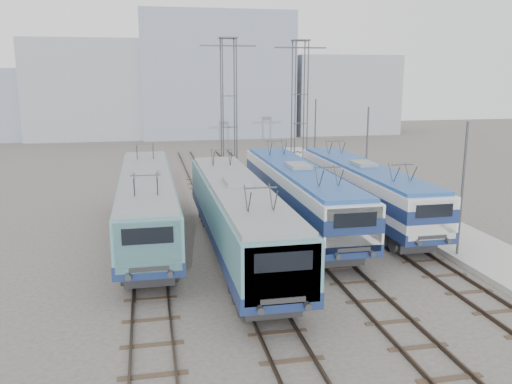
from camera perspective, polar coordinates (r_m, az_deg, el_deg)
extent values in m
plane|color=#514C47|center=(24.43, 5.23, -9.93)|extent=(160.00, 160.00, 0.00)
cube|color=#9E9E99|center=(35.27, 17.51, -3.18)|extent=(4.00, 70.00, 0.30)
cube|color=navy|center=(31.29, -11.35, -2.38)|extent=(2.94, 18.59, 0.62)
cube|color=teal|center=(31.00, -11.44, -0.17)|extent=(2.89, 18.59, 1.86)
cube|color=teal|center=(22.41, -11.29, -5.49)|extent=(2.66, 0.72, 2.11)
cube|color=gray|center=(30.80, -11.53, 1.71)|extent=(2.66, 17.85, 0.21)
cube|color=#262628|center=(25.58, -11.17, -7.54)|extent=(2.17, 3.72, 0.70)
cube|color=#262628|center=(37.49, -11.37, -1.16)|extent=(2.17, 3.72, 0.70)
cube|color=navy|center=(27.81, -1.96, -3.97)|extent=(2.98, 18.85, 0.63)
cube|color=teal|center=(27.48, -1.98, -1.45)|extent=(2.93, 18.85, 1.89)
cube|color=teal|center=(19.05, 2.61, -8.38)|extent=(2.70, 0.73, 2.14)
cube|color=gray|center=(27.25, -2.00, 0.69)|extent=(2.70, 18.10, 0.21)
cube|color=#262628|center=(22.24, 0.80, -10.38)|extent=(2.20, 3.77, 0.71)
cube|color=#262628|center=(34.00, -3.72, -2.32)|extent=(2.20, 3.77, 0.71)
cube|color=navy|center=(33.10, 4.41, -1.39)|extent=(2.91, 18.36, 0.61)
cube|color=silver|center=(32.83, 4.45, 0.68)|extent=(2.86, 18.36, 1.84)
cube|color=navy|center=(32.84, 4.45, 0.60)|extent=(2.90, 18.38, 0.71)
cube|color=silver|center=(24.76, 10.04, -3.79)|extent=(2.63, 0.71, 2.08)
cube|color=#1F488D|center=(32.64, 4.48, 2.44)|extent=(2.63, 17.62, 0.20)
cube|color=#262628|center=(27.70, 7.86, -5.87)|extent=(2.14, 3.67, 0.69)
cube|color=#262628|center=(39.04, 1.94, -0.40)|extent=(2.14, 3.67, 0.69)
cube|color=navy|center=(35.33, 11.08, -0.79)|extent=(2.79, 17.60, 0.59)
cube|color=silver|center=(35.09, 11.16, 1.07)|extent=(2.74, 17.60, 1.76)
cube|color=navy|center=(35.10, 11.16, 1.00)|extent=(2.78, 17.62, 0.68)
cube|color=silver|center=(27.72, 17.83, -2.66)|extent=(2.52, 0.68, 2.00)
cube|color=#1F488D|center=(34.91, 11.23, 2.65)|extent=(2.52, 16.90, 0.20)
cube|color=#262628|center=(30.37, 15.25, -4.60)|extent=(2.05, 3.52, 0.66)
cube|color=#262628|center=(40.83, 7.91, 0.03)|extent=(2.05, 3.52, 0.66)
cylinder|color=#3F4247|center=(43.62, -3.49, 8.06)|extent=(0.10, 0.10, 12.00)
cylinder|color=#3F4247|center=(43.79, -2.05, 8.09)|extent=(0.10, 0.10, 12.00)
cylinder|color=#3F4247|center=(44.71, -3.69, 8.16)|extent=(0.10, 0.10, 12.00)
cylinder|color=#3F4247|center=(44.87, -2.28, 8.19)|extent=(0.10, 0.10, 12.00)
cube|color=#3F4247|center=(44.18, -2.95, 15.13)|extent=(4.50, 0.12, 0.12)
cylinder|color=#3F4247|center=(46.91, 4.13, 8.35)|extent=(0.10, 0.10, 12.00)
cylinder|color=#3F4247|center=(47.22, 5.43, 8.35)|extent=(0.10, 0.10, 12.00)
cylinder|color=#3F4247|center=(47.97, 3.78, 8.44)|extent=(0.10, 0.10, 12.00)
cylinder|color=#3F4247|center=(48.27, 5.05, 8.44)|extent=(0.10, 0.10, 12.00)
cube|color=#3F4247|center=(47.53, 4.71, 14.90)|extent=(4.50, 0.12, 0.12)
cylinder|color=#3F4247|center=(28.69, 20.87, -0.02)|extent=(0.12, 0.12, 7.00)
cylinder|color=#3F4247|center=(39.17, 11.55, 3.66)|extent=(0.12, 0.12, 7.00)
cylinder|color=#3F4247|center=(50.33, 6.23, 5.72)|extent=(0.12, 0.12, 7.00)
cube|color=#8E959E|center=(83.97, -16.81, 10.30)|extent=(18.00, 12.00, 14.00)
cube|color=gray|center=(84.30, -4.36, 12.14)|extent=(22.00, 14.00, 18.00)
cube|color=#8E959E|center=(89.12, 8.74, 10.12)|extent=(16.00, 12.00, 12.00)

